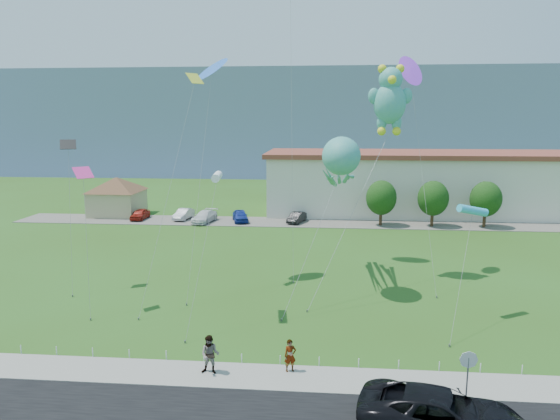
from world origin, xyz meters
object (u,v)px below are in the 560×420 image
object	(u,v)px
warehouse	(493,183)
parked_car_black	(297,217)
pavilion	(117,193)
stop_sign	(468,365)
pedestrian_right	(210,355)
parked_car_silver	(184,214)
parked_car_white	(205,217)
parked_car_blue	(240,216)
teddy_bear_kite	(390,98)
suv	(443,416)
parked_car_red	(140,214)
octopus_kite	(340,165)
pedestrian_left	(290,356)

from	to	relation	value
warehouse	parked_car_black	bearing A→B (deg)	-160.61
pavilion	stop_sign	bearing A→B (deg)	-51.56
pedestrian_right	parked_car_silver	xyz separation A→B (m)	(-12.09, 38.28, -0.34)
pedestrian_right	parked_car_white	xyz separation A→B (m)	(-9.03, 36.75, -0.31)
stop_sign	warehouse	bearing A→B (deg)	71.10
parked_car_blue	teddy_bear_kite	bearing A→B (deg)	-68.20
stop_sign	parked_car_silver	distance (m)	46.47
pedestrian_right	parked_car_silver	size ratio (longest dim) A/B	0.48
stop_sign	suv	xyz separation A→B (m)	(-1.62, -2.60, -0.89)
parked_car_silver	stop_sign	bearing A→B (deg)	-50.77
parked_car_silver	parked_car_black	size ratio (longest dim) A/B	1.05
pavilion	teddy_bear_kite	size ratio (longest dim) A/B	0.55
parked_car_red	octopus_kite	bearing A→B (deg)	-43.95
parked_car_white	octopus_kite	world-z (taller)	octopus_kite
suv	octopus_kite	bearing A→B (deg)	26.17
pavilion	parked_car_blue	world-z (taller)	pavilion
stop_sign	pavilion	bearing A→B (deg)	128.44
parked_car_white	parked_car_red	bearing A→B (deg)	-176.68
suv	pedestrian_right	world-z (taller)	pedestrian_right
suv	parked_car_silver	world-z (taller)	suv
parked_car_red	parked_car_black	world-z (taller)	parked_car_red
warehouse	suv	size ratio (longest dim) A/B	9.26
warehouse	parked_car_red	bearing A→B (deg)	-169.10
parked_car_silver	parked_car_black	xyz separation A→B (m)	(14.37, -0.78, -0.03)
octopus_kite	suv	bearing A→B (deg)	-78.79
parked_car_red	parked_car_white	xyz separation A→B (m)	(8.56, -1.07, 0.03)
pedestrian_right	parked_car_blue	world-z (taller)	pedestrian_right
pedestrian_left	teddy_bear_kite	world-z (taller)	teddy_bear_kite
teddy_bear_kite	parked_car_black	bearing A→B (deg)	112.19
pavilion	warehouse	xyz separation A→B (m)	(50.00, 6.00, 1.10)
pedestrian_left	parked_car_red	xyz separation A→B (m)	(-21.48, 37.28, -0.20)
pedestrian_right	parked_car_blue	distance (m)	37.79
warehouse	parked_car_silver	xyz separation A→B (m)	(-40.42, -8.38, -3.40)
pavilion	pedestrian_right	xyz separation A→B (m)	(21.67, -40.66, -1.95)
pedestrian_left	parked_car_white	xyz separation A→B (m)	(-12.92, 36.21, -0.16)
pedestrian_left	parked_car_black	bearing A→B (deg)	74.97
parked_car_blue	teddy_bear_kite	size ratio (longest dim) A/B	0.25
parked_car_black	octopus_kite	size ratio (longest dim) A/B	0.31
stop_sign	parked_car_black	distance (m)	40.21
parked_car_white	teddy_bear_kite	world-z (taller)	teddy_bear_kite
stop_sign	octopus_kite	bearing A→B (deg)	108.62
octopus_kite	pavilion	bearing A→B (deg)	136.56
octopus_kite	pedestrian_right	bearing A→B (deg)	-115.60
stop_sign	octopus_kite	size ratio (longest dim) A/B	0.20
suv	parked_car_blue	world-z (taller)	suv
warehouse	parked_car_blue	bearing A→B (deg)	-164.50
stop_sign	parked_car_white	size ratio (longest dim) A/B	0.52
octopus_kite	parked_car_red	bearing A→B (deg)	135.32
pavilion	parked_car_red	xyz separation A→B (m)	(4.08, -2.85, -2.30)
parked_car_red	parked_car_blue	size ratio (longest dim) A/B	0.92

